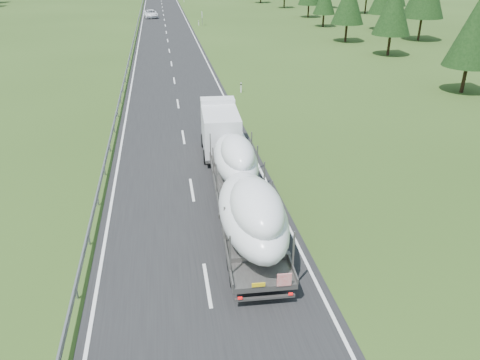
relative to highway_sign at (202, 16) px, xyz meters
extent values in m
plane|color=#2A4316|center=(-7.20, -80.00, -1.81)|extent=(400.00, 400.00, 0.00)
cube|color=black|center=(-7.20, 20.00, -1.80)|extent=(10.00, 400.00, 0.02)
cube|color=slate|center=(-12.50, 20.00, -1.21)|extent=(0.08, 400.00, 0.32)
cylinder|color=slate|center=(-12.50, -80.00, -1.51)|extent=(0.10, 0.10, 0.60)
cube|color=silver|center=(-0.70, -50.00, -1.31)|extent=(0.12, 0.07, 1.00)
cube|color=black|center=(-0.70, -50.00, -0.99)|extent=(0.13, 0.08, 0.12)
cube|color=silver|center=(-0.70, 0.00, -1.31)|extent=(0.12, 0.07, 1.00)
cube|color=black|center=(-0.70, 0.00, -0.99)|extent=(0.13, 0.08, 0.12)
cube|color=silver|center=(-0.70, 50.00, -1.31)|extent=(0.12, 0.07, 1.00)
cylinder|color=slate|center=(0.00, 0.00, -0.81)|extent=(0.08, 0.08, 2.00)
cube|color=silver|center=(0.00, 0.00, 0.19)|extent=(0.05, 0.90, 1.20)
cylinder|color=black|center=(33.01, -23.40, 0.27)|extent=(0.36, 0.36, 4.17)
cylinder|color=black|center=(32.11, -10.98, -0.17)|extent=(0.36, 0.36, 3.28)
cylinder|color=black|center=(41.38, 3.26, -0.23)|extent=(0.36, 0.36, 3.16)
cylinder|color=black|center=(39.93, 14.44, 0.14)|extent=(0.36, 0.36, 3.90)
cylinder|color=black|center=(35.16, 28.09, -0.18)|extent=(0.36, 0.36, 3.27)
cylinder|color=black|center=(21.39, -53.66, -0.24)|extent=(0.36, 0.36, 3.13)
cone|color=black|center=(21.39, -53.66, 4.11)|extent=(4.88, 4.88, 6.53)
cylinder|color=black|center=(22.58, -34.29, -0.17)|extent=(0.36, 0.36, 3.28)
cone|color=black|center=(22.58, -34.29, 4.38)|extent=(5.10, 5.10, 6.83)
cylinder|color=black|center=(20.83, -22.71, -0.18)|extent=(0.36, 0.36, 3.25)
cone|color=black|center=(20.83, -22.71, 4.33)|extent=(5.06, 5.06, 6.77)
cylinder|color=black|center=(22.89, -5.46, -0.46)|extent=(0.36, 0.36, 2.70)
cylinder|color=black|center=(24.39, 9.30, -0.27)|extent=(0.36, 0.36, 3.08)
cylinder|color=black|center=(24.21, 30.04, -0.39)|extent=(0.36, 0.36, 2.84)
cube|color=white|center=(-4.80, -65.92, 0.02)|extent=(2.59, 4.89, 2.69)
cube|color=black|center=(-4.80, -63.47, 0.50)|extent=(2.21, 0.17, 1.34)
cube|color=white|center=(-4.80, -63.81, 1.50)|extent=(2.44, 1.25, 0.29)
cube|color=#62605D|center=(-4.80, -66.88, -1.28)|extent=(2.51, 2.97, 0.24)
cylinder|color=black|center=(-5.90, -64.19, -1.33)|extent=(0.37, 0.97, 0.96)
cylinder|color=black|center=(-3.70, -64.19, -1.33)|extent=(0.37, 0.97, 0.96)
cylinder|color=black|center=(-5.90, -67.26, -1.33)|extent=(0.37, 0.97, 0.96)
cylinder|color=black|center=(-3.70, -67.26, -1.33)|extent=(0.37, 0.97, 0.96)
cube|color=#62605D|center=(-4.80, -75.04, -0.93)|extent=(3.13, 13.53, 0.25)
cube|color=#62605D|center=(-6.08, -75.04, -0.69)|extent=(0.60, 13.43, 0.23)
cube|color=#62605D|center=(-3.52, -75.04, -0.69)|extent=(0.60, 13.43, 0.23)
cube|color=#62605D|center=(-6.08, -80.80, 0.11)|extent=(0.07, 0.07, 1.82)
cube|color=#62605D|center=(-3.52, -80.80, 0.11)|extent=(0.07, 0.07, 1.82)
cube|color=#62605D|center=(-6.08, -78.49, 0.11)|extent=(0.07, 0.07, 1.82)
cube|color=#62605D|center=(-3.52, -78.49, 0.11)|extent=(0.07, 0.07, 1.82)
cube|color=#62605D|center=(-6.08, -76.19, 0.11)|extent=(0.07, 0.07, 1.82)
cube|color=#62605D|center=(-3.52, -76.19, 0.11)|extent=(0.07, 0.07, 1.82)
cube|color=#62605D|center=(-6.08, -73.89, 0.11)|extent=(0.07, 0.07, 1.82)
cube|color=#62605D|center=(-3.52, -73.89, 0.11)|extent=(0.07, 0.07, 1.82)
cube|color=#62605D|center=(-6.08, -71.58, 0.11)|extent=(0.07, 0.07, 1.82)
cube|color=#62605D|center=(-3.52, -71.58, 0.11)|extent=(0.07, 0.07, 1.82)
cube|color=#62605D|center=(-6.08, -69.28, 0.11)|extent=(0.07, 0.07, 1.82)
cube|color=#62605D|center=(-3.52, -69.28, 0.11)|extent=(0.07, 0.07, 1.82)
cylinder|color=black|center=(-5.86, -80.22, -1.33)|extent=(0.42, 0.97, 0.96)
cylinder|color=black|center=(-3.74, -80.22, -1.33)|extent=(0.42, 0.97, 0.96)
cylinder|color=black|center=(-5.86, -79.07, -1.33)|extent=(0.42, 0.97, 0.96)
cylinder|color=black|center=(-3.74, -79.07, -1.33)|extent=(0.42, 0.97, 0.96)
cube|color=#62605D|center=(-4.80, -81.71, -1.38)|extent=(2.40, 0.21, 0.12)
cube|color=red|center=(-4.08, -81.78, -0.51)|extent=(0.58, 0.06, 0.58)
cube|color=yellow|center=(-5.09, -81.78, -0.66)|extent=(0.53, 0.06, 0.17)
cube|color=red|center=(-5.81, -81.78, -1.23)|extent=(0.17, 0.06, 0.10)
cube|color=red|center=(-3.79, -81.78, -1.23)|extent=(0.17, 0.06, 0.10)
ellipsoid|color=white|center=(-4.80, -78.11, 0.40)|extent=(3.19, 7.41, 2.40)
ellipsoid|color=white|center=(-4.80, -79.02, 1.24)|extent=(2.38, 4.71, 1.92)
ellipsoid|color=white|center=(-4.80, -71.58, 0.25)|extent=(2.65, 6.58, 2.09)
ellipsoid|color=white|center=(-4.80, -72.39, 0.98)|extent=(1.98, 4.18, 1.68)
imported|color=white|center=(-9.97, 14.28, -0.98)|extent=(3.24, 6.15, 1.65)
camera|label=1|loc=(-8.44, -95.91, 10.84)|focal=35.00mm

